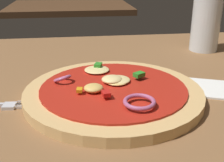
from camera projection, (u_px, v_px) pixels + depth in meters
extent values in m
cube|color=brown|center=(115.00, 109.00, 0.45)|extent=(1.36, 0.88, 0.03)
cylinder|color=tan|center=(114.00, 93.00, 0.45)|extent=(0.28, 0.28, 0.02)
cylinder|color=red|center=(114.00, 88.00, 0.45)|extent=(0.23, 0.23, 0.00)
ellipsoid|color=#F4DB8E|center=(111.00, 79.00, 0.46)|extent=(0.03, 0.03, 0.01)
ellipsoid|color=#E5BC60|center=(93.00, 87.00, 0.43)|extent=(0.03, 0.03, 0.01)
ellipsoid|color=#F4DB8E|center=(97.00, 70.00, 0.51)|extent=(0.04, 0.04, 0.01)
ellipsoid|color=#F4DB8E|center=(118.00, 80.00, 0.46)|extent=(0.04, 0.04, 0.01)
ellipsoid|color=#EFCC72|center=(116.00, 81.00, 0.46)|extent=(0.04, 0.04, 0.01)
torus|color=#B25984|center=(62.00, 78.00, 0.46)|extent=(0.04, 0.04, 0.02)
torus|color=#B25984|center=(139.00, 102.00, 0.38)|extent=(0.06, 0.06, 0.01)
cube|color=#2D8C28|center=(139.00, 75.00, 0.47)|extent=(0.02, 0.02, 0.01)
cube|color=#2D8C28|center=(98.00, 65.00, 0.52)|extent=(0.02, 0.02, 0.01)
cube|color=red|center=(106.00, 93.00, 0.40)|extent=(0.01, 0.02, 0.01)
cube|color=orange|center=(79.00, 90.00, 0.42)|extent=(0.01, 0.01, 0.00)
cube|color=silver|center=(10.00, 105.00, 0.42)|extent=(0.02, 0.02, 0.00)
cube|color=silver|center=(29.00, 107.00, 0.42)|extent=(0.04, 0.01, 0.00)
cube|color=silver|center=(30.00, 105.00, 0.42)|extent=(0.04, 0.01, 0.00)
cube|color=silver|center=(31.00, 104.00, 0.43)|extent=(0.04, 0.01, 0.00)
cube|color=silver|center=(32.00, 102.00, 0.43)|extent=(0.04, 0.01, 0.00)
cylinder|color=silver|center=(206.00, 22.00, 0.68)|extent=(0.07, 0.07, 0.14)
cylinder|color=#9E510F|center=(204.00, 35.00, 0.70)|extent=(0.06, 0.06, 0.08)
cylinder|color=white|center=(207.00, 15.00, 0.68)|extent=(0.06, 0.06, 0.02)
cube|color=#4C301C|center=(70.00, 7.00, 1.55)|extent=(0.64, 0.50, 0.03)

